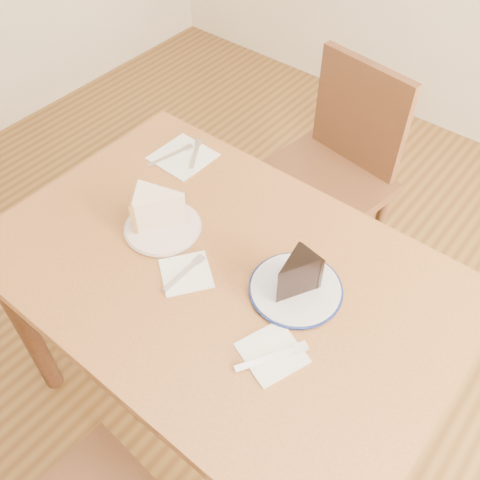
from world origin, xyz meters
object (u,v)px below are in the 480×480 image
at_px(table, 223,292).
at_px(chocolate_cake, 293,278).
at_px(chair_far, 328,175).
at_px(plate_navy, 296,289).
at_px(plate_cream, 163,228).
at_px(carrot_cake, 162,209).

relative_size(table, chocolate_cake, 11.36).
height_order(chair_far, plate_navy, chair_far).
relative_size(chair_far, plate_cream, 4.50).
xyz_separation_m(plate_navy, chocolate_cake, (-0.00, -0.01, 0.05)).
bearing_deg(chocolate_cake, plate_cream, 15.15).
bearing_deg(chocolate_cake, carrot_cake, 13.22).
xyz_separation_m(table, carrot_cake, (-0.22, 0.02, 0.16)).
bearing_deg(carrot_cake, chair_far, 136.38).
distance_m(plate_navy, chocolate_cake, 0.06).
height_order(chair_far, carrot_cake, chair_far).
distance_m(plate_cream, carrot_cake, 0.06).
xyz_separation_m(plate_cream, chocolate_cake, (0.39, 0.04, 0.05)).
relative_size(chair_far, chocolate_cake, 8.49).
relative_size(plate_cream, carrot_cake, 1.57).
xyz_separation_m(plate_cream, plate_navy, (0.40, 0.06, 0.00)).
bearing_deg(chocolate_cake, table, 23.95).
bearing_deg(carrot_cake, plate_cream, -6.66).
height_order(table, chair_far, chair_far).
bearing_deg(chair_far, table, 107.76).
relative_size(table, plate_navy, 5.46).
distance_m(table, carrot_cake, 0.27).
distance_m(chair_far, plate_cream, 0.78).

